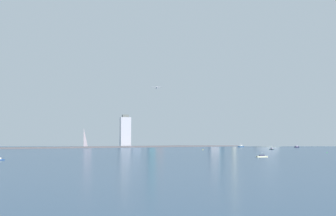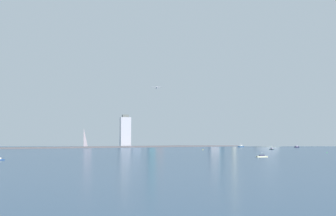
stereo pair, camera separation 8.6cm
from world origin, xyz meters
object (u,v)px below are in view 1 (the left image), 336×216
at_px(skyscraper_1, 152,119).
at_px(boat_5, 272,149).
at_px(skyscraper_3, 213,133).
at_px(channel_buoy_0, 203,149).
at_px(stadium_dome, 267,141).
at_px(skyscraper_2, 221,124).
at_px(channel_buoy_1, 327,152).
at_px(airplane, 157,87).
at_px(skyscraper_7, 159,132).
at_px(skyscraper_0, 88,128).
at_px(boat_4, 297,147).
at_px(skyscraper_4, 123,122).
at_px(boat_1, 262,156).
at_px(observation_tower, 233,92).
at_px(skyscraper_6, 136,136).
at_px(skyscraper_5, 125,131).
at_px(boat_0, 241,146).

bearing_deg(skyscraper_1, boat_5, -52.90).
xyz_separation_m(skyscraper_3, channel_buoy_0, (-124.24, -238.08, -34.70)).
distance_m(stadium_dome, skyscraper_2, 143.01).
xyz_separation_m(channel_buoy_1, airplane, (-237.95, 344.24, 151.70)).
distance_m(skyscraper_7, airplane, 158.94).
bearing_deg(skyscraper_0, boat_4, -24.18).
bearing_deg(skyscraper_4, channel_buoy_0, -65.30).
height_order(boat_1, boat_5, boat_5).
height_order(boat_4, channel_buoy_1, boat_4).
relative_size(observation_tower, skyscraper_7, 3.10).
height_order(observation_tower, skyscraper_6, observation_tower).
xyz_separation_m(skyscraper_0, boat_5, (376.65, -299.24, -46.49)).
height_order(observation_tower, skyscraper_5, observation_tower).
distance_m(skyscraper_4, boat_1, 536.77).
bearing_deg(boat_5, skyscraper_7, -161.48).
relative_size(observation_tower, channel_buoy_1, 159.39).
xyz_separation_m(skyscraper_1, skyscraper_4, (-73.98, 31.68, -7.14)).
distance_m(skyscraper_7, boat_1, 518.68).
distance_m(skyscraper_1, channel_buoy_0, 264.00).
relative_size(skyscraper_6, channel_buoy_0, 32.32).
xyz_separation_m(skyscraper_0, skyscraper_5, (93.35, -55.35, -8.47)).
distance_m(skyscraper_3, airplane, 225.62).
xyz_separation_m(skyscraper_1, boat_4, (323.09, -194.87, -71.65)).
distance_m(boat_5, channel_buoy_1, 146.05).
xyz_separation_m(skyscraper_3, skyscraper_7, (-150.43, 42.41, 1.38)).
height_order(skyscraper_3, skyscraper_6, skyscraper_3).
height_order(skyscraper_1, boat_1, skyscraper_1).
height_order(skyscraper_3, channel_buoy_0, skyscraper_3).
relative_size(skyscraper_7, boat_4, 7.89).
xyz_separation_m(skyscraper_3, boat_1, (-118.38, -474.05, -34.28)).
bearing_deg(skyscraper_2, skyscraper_0, 179.61).
height_order(stadium_dome, skyscraper_4, skyscraper_4).
distance_m(boat_1, boat_4, 390.52).
xyz_separation_m(skyscraper_4, boat_0, (275.58, -166.19, -64.23)).
bearing_deg(boat_4, skyscraper_4, 135.64).
xyz_separation_m(skyscraper_4, skyscraper_6, (37.29, 2.79, -38.40)).
xyz_separation_m(skyscraper_4, channel_buoy_0, (128.61, -279.64, -65.15)).
height_order(skyscraper_2, skyscraper_6, skyscraper_2).
bearing_deg(stadium_dome, skyscraper_2, 137.90).
bearing_deg(skyscraper_1, skyscraper_7, 48.84).
height_order(observation_tower, boat_1, observation_tower).
bearing_deg(stadium_dome, channel_buoy_0, -145.10).
distance_m(observation_tower, boat_1, 488.15).
height_order(skyscraper_4, boat_0, skyscraper_4).
xyz_separation_m(skyscraper_6, channel_buoy_0, (91.31, -282.44, -26.75)).
bearing_deg(channel_buoy_0, skyscraper_1, 102.42).
xyz_separation_m(observation_tower, stadium_dome, (91.95, -17.53, -137.49)).
bearing_deg(channel_buoy_0, observation_tower, 49.73).
bearing_deg(skyscraper_2, skyscraper_5, -169.81).
xyz_separation_m(skyscraper_2, skyscraper_6, (-252.80, 10.30, -33.23)).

